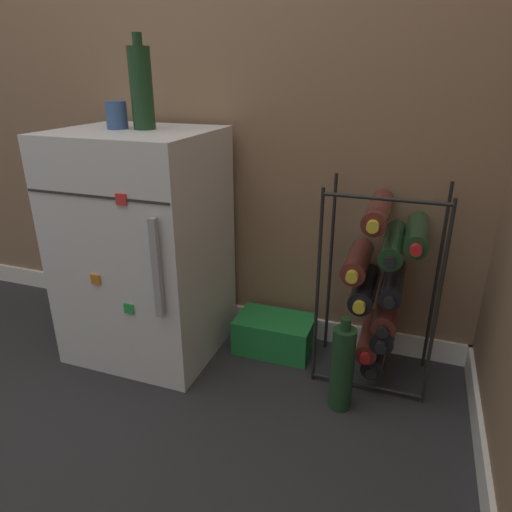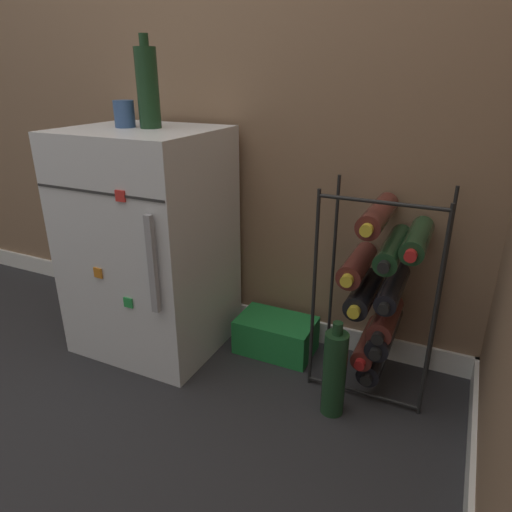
# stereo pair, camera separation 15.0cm
# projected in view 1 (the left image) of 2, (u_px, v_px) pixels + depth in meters

# --- Properties ---
(ground_plane) EXTENTS (14.00, 14.00, 0.00)m
(ground_plane) POSITION_uv_depth(u_px,v_px,m) (194.00, 420.00, 1.47)
(ground_plane) COLOR #28282B
(wall_back) EXTENTS (6.71, 0.07, 2.50)m
(wall_back) POSITION_uv_depth(u_px,v_px,m) (261.00, 9.00, 1.56)
(wall_back) COLOR #84664C
(wall_back) RESTS_ON ground_plane
(mini_fridge) EXTENTS (0.54, 0.50, 0.85)m
(mini_fridge) POSITION_uv_depth(u_px,v_px,m) (145.00, 246.00, 1.72)
(mini_fridge) COLOR silver
(mini_fridge) RESTS_ON ground_plane
(wine_rack) EXTENTS (0.39, 0.33, 0.71)m
(wine_rack) POSITION_uv_depth(u_px,v_px,m) (381.00, 285.00, 1.56)
(wine_rack) COLOR black
(wine_rack) RESTS_ON ground_plane
(soda_box) EXTENTS (0.30, 0.19, 0.14)m
(soda_box) POSITION_uv_depth(u_px,v_px,m) (275.00, 334.00, 1.81)
(soda_box) COLOR #1E7F38
(soda_box) RESTS_ON ground_plane
(fridge_top_cup) EXTENTS (0.07, 0.07, 0.09)m
(fridge_top_cup) POSITION_uv_depth(u_px,v_px,m) (117.00, 115.00, 1.56)
(fridge_top_cup) COLOR #335184
(fridge_top_cup) RESTS_ON mini_fridge
(fridge_top_bottle) EXTENTS (0.08, 0.08, 0.30)m
(fridge_top_bottle) POSITION_uv_depth(u_px,v_px,m) (141.00, 88.00, 1.52)
(fridge_top_bottle) COLOR #19381E
(fridge_top_bottle) RESTS_ON mini_fridge
(loose_bottle_floor) EXTENTS (0.08, 0.08, 0.33)m
(loose_bottle_floor) POSITION_uv_depth(u_px,v_px,m) (342.00, 368.00, 1.47)
(loose_bottle_floor) COLOR #19381E
(loose_bottle_floor) RESTS_ON ground_plane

